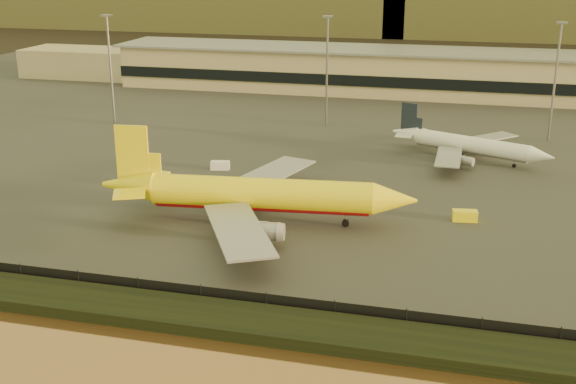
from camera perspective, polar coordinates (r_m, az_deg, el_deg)
name	(u,v)px	position (r m, az deg, el deg)	size (l,w,h in m)	color
ground	(279,265)	(96.18, -0.73, -5.82)	(900.00, 900.00, 0.00)	black
embankment	(239,321)	(81.31, -3.90, -10.15)	(320.00, 7.00, 1.40)	black
tarmac	(376,115)	(185.28, 7.00, 6.09)	(320.00, 220.00, 0.20)	#2D2D2D
perimeter_fence	(250,300)	(84.39, -3.06, -8.54)	(300.00, 0.05, 2.20)	black
terminal_building	(342,70)	(216.01, 4.31, 9.61)	(202.00, 25.00, 12.60)	tan
apron_light_masts	(436,67)	(161.52, 11.60, 9.65)	(152.20, 12.20, 25.40)	slate
dhl_cargo_jet	(256,195)	(109.24, -2.55, -0.24)	(48.54, 47.26, 14.49)	yellow
white_narrowbody_jet	(468,145)	(147.28, 14.07, 3.61)	(32.39, 30.58, 9.72)	white
gse_vehicle_yellow	(465,216)	(113.95, 13.80, -1.83)	(3.75, 1.69, 1.69)	yellow
gse_vehicle_white	(220,165)	(137.30, -5.39, 2.11)	(3.54, 1.59, 1.59)	white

